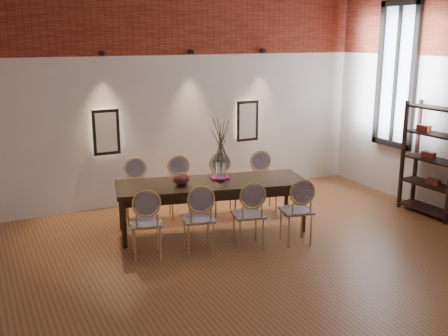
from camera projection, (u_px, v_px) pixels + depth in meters
name	position (u px, v px, depth m)	size (l,w,h in m)	color
floor	(288.00, 275.00, 6.35)	(7.00, 7.00, 0.02)	brown
wall_back	(178.00, 85.00, 8.94)	(7.00, 0.10, 4.00)	silver
brick_band_back	(177.00, 8.00, 8.58)	(7.00, 0.02, 1.50)	maroon
niche_left	(106.00, 132.00, 8.47)	(0.36, 0.06, 0.66)	#FFEAC6
niche_right	(247.00, 121.00, 9.59)	(0.36, 0.06, 0.66)	#FFEAC6
spot_fixture_left	(102.00, 53.00, 8.14)	(0.08, 0.08, 0.10)	black
spot_fixture_mid	(191.00, 52.00, 8.78)	(0.08, 0.08, 0.10)	black
spot_fixture_right	(263.00, 51.00, 9.38)	(0.08, 0.08, 0.10)	black
window_glass	(397.00, 75.00, 9.04)	(0.02, 0.78, 2.38)	silver
window_frame	(396.00, 75.00, 9.03)	(0.08, 0.90, 2.50)	black
window_mullion	(396.00, 75.00, 9.03)	(0.06, 0.06, 2.40)	black
dining_table	(212.00, 206.00, 7.70)	(2.76, 0.89, 0.75)	black
chair_near_a	(146.00, 223.00, 6.76)	(0.44, 0.44, 0.94)	tan
chair_near_b	(198.00, 218.00, 6.92)	(0.44, 0.44, 0.94)	tan
chair_near_c	(248.00, 214.00, 7.08)	(0.44, 0.44, 0.94)	tan
chair_near_d	(296.00, 210.00, 7.24)	(0.44, 0.44, 0.94)	tan
chair_far_a	(137.00, 191.00, 8.12)	(0.44, 0.44, 0.94)	tan
chair_far_b	(181.00, 188.00, 8.28)	(0.44, 0.44, 0.94)	tan
chair_far_c	(223.00, 185.00, 8.44)	(0.44, 0.44, 0.94)	tan
chair_far_d	(264.00, 183.00, 8.60)	(0.44, 0.44, 0.94)	tan
vase	(221.00, 171.00, 7.61)	(0.14, 0.14, 0.30)	silver
dried_branches	(221.00, 141.00, 7.49)	(0.50, 0.50, 0.70)	brown
bowl	(181.00, 179.00, 7.44)	(0.24, 0.24, 0.18)	maroon
book	(219.00, 178.00, 7.77)	(0.26, 0.18, 0.03)	#971063
shelving_rack	(433.00, 160.00, 8.31)	(0.38, 1.00, 1.80)	black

